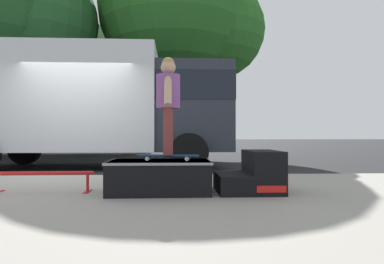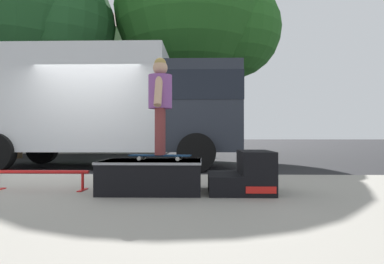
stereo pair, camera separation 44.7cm
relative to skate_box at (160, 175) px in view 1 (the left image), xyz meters
The scene contains 10 objects.
ground_plane 3.22m from the skate_box, 129.19° to the left, with size 140.00×140.00×0.00m, color black.
skate_box is the anchor object (origin of this frame).
kicker_ramp 1.20m from the skate_box, ahead, with size 0.79×0.81×0.53m.
grind_rail 1.49m from the skate_box, behind, with size 1.28×0.28×0.26m.
skateboard 0.27m from the skate_box, ahead, with size 0.80×0.32×0.07m.
skater_kid 0.99m from the skate_box, ahead, with size 0.30×0.64×1.24m.
box_truck 5.20m from the skate_box, 111.09° to the left, with size 6.91×2.63×3.05m.
street_tree_main 11.40m from the skate_box, 126.08° to the left, with size 6.84×6.22×8.85m.
street_tree_neighbour 10.76m from the skate_box, 86.66° to the left, with size 6.63×6.03×8.87m.
house_behind 16.77m from the skate_box, 109.86° to the left, with size 9.54×8.23×8.40m.
Camera 1 is at (2.21, -6.82, 0.84)m, focal length 32.01 mm.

